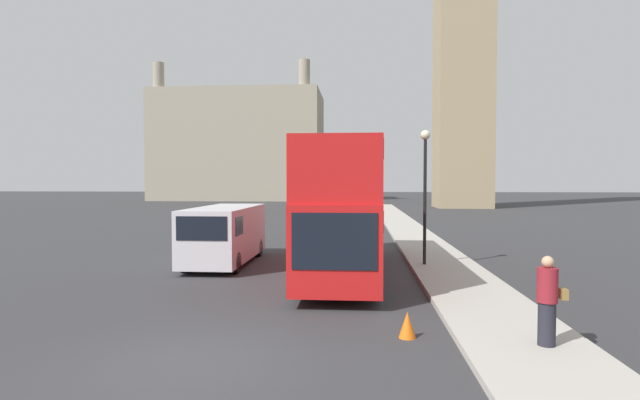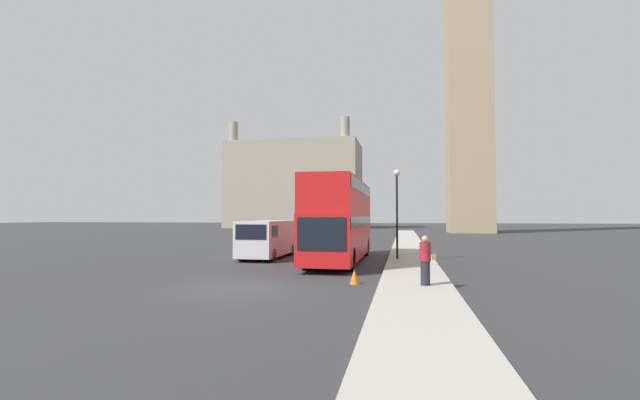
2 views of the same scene
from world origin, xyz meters
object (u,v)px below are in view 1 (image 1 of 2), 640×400
(red_double_decker_bus, at_px, (342,203))
(street_lamp, at_px, (425,175))
(white_van, at_px, (225,233))
(pedestrian, at_px, (548,301))

(red_double_decker_bus, height_order, street_lamp, street_lamp)
(red_double_decker_bus, distance_m, white_van, 5.01)
(street_lamp, bearing_deg, white_van, 177.35)
(red_double_decker_bus, xyz_separation_m, pedestrian, (4.17, -8.32, -1.49))
(white_van, relative_size, street_lamp, 1.20)
(street_lamp, bearing_deg, red_double_decker_bus, -163.42)
(red_double_decker_bus, height_order, white_van, red_double_decker_bus)
(white_van, distance_m, street_lamp, 8.09)
(white_van, xyz_separation_m, street_lamp, (7.75, -0.36, 2.29))
(pedestrian, height_order, street_lamp, street_lamp)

